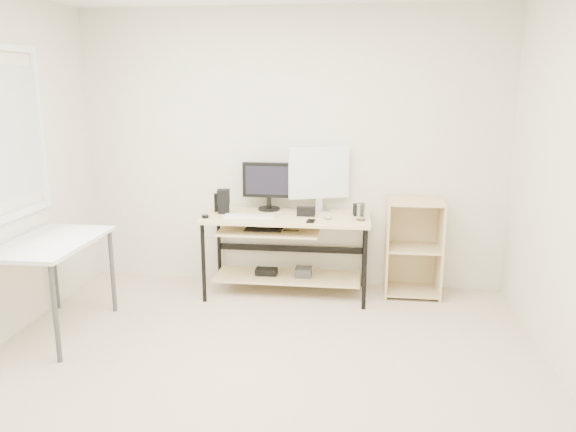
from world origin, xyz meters
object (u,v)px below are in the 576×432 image
(shelf_unit, at_px, (413,246))
(white_imac, at_px, (319,175))
(side_table, at_px, (51,251))
(audio_controller, at_px, (219,202))
(desk, at_px, (284,238))
(black_monitor, at_px, (269,183))

(shelf_unit, height_order, white_imac, white_imac)
(side_table, bearing_deg, audio_controller, 48.08)
(desk, bearing_deg, audio_controller, 172.18)
(white_imac, distance_m, audio_controller, 0.97)
(shelf_unit, height_order, audio_controller, audio_controller)
(desk, xyz_separation_m, black_monitor, (-0.17, 0.20, 0.47))
(desk, relative_size, side_table, 1.50)
(desk, relative_size, white_imac, 2.49)
(shelf_unit, xyz_separation_m, white_imac, (-0.88, 0.03, 0.65))
(side_table, xyz_separation_m, black_monitor, (1.48, 1.26, 0.34))
(audio_controller, bearing_deg, shelf_unit, -13.00)
(side_table, xyz_separation_m, white_imac, (1.95, 1.25, 0.43))
(side_table, xyz_separation_m, shelf_unit, (2.83, 1.22, -0.22))
(shelf_unit, relative_size, audio_controller, 5.22)
(desk, height_order, black_monitor, black_monitor)
(desk, distance_m, side_table, 1.97)
(black_monitor, bearing_deg, side_table, -138.40)
(shelf_unit, bearing_deg, side_table, -156.67)
(black_monitor, bearing_deg, audio_controller, -164.43)
(shelf_unit, relative_size, black_monitor, 1.83)
(shelf_unit, distance_m, audio_controller, 1.84)
(white_imac, bearing_deg, desk, -166.21)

